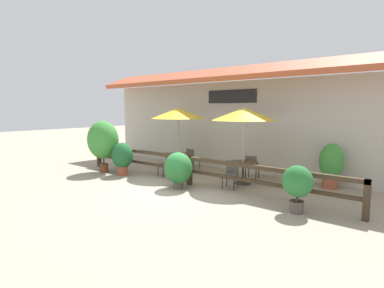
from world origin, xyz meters
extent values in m
plane|color=#9E937F|center=(0.00, 0.00, 0.00)|extent=(60.00, 60.00, 0.00)
cube|color=#BCB7A8|center=(0.00, 4.20, 1.80)|extent=(14.00, 0.40, 3.60)
cube|color=#B25133|center=(0.00, 3.65, 3.88)|extent=(14.28, 1.48, 0.70)
cube|color=black|center=(-0.22, 3.97, 3.00)|extent=(2.20, 0.04, 0.52)
cube|color=#3D2D1E|center=(0.00, 1.05, 0.89)|extent=(10.40, 0.14, 0.11)
cube|color=#3D2D1E|center=(0.00, 1.05, 0.47)|extent=(10.40, 0.10, 0.09)
cube|color=#3D2D1E|center=(-5.13, 1.05, 0.47)|extent=(0.14, 0.14, 0.95)
cube|color=#3D2D1E|center=(0.00, 1.05, 0.47)|extent=(0.14, 0.14, 0.95)
cube|color=#3D2D1E|center=(5.13, 1.05, 0.47)|extent=(0.14, 0.14, 0.95)
cylinder|color=#B7B2A8|center=(-1.62, 2.34, 1.10)|extent=(0.06, 0.06, 2.19)
cone|color=yellow|center=(-1.62, 2.34, 2.34)|extent=(2.14, 2.14, 0.41)
sphere|color=#B2ADA3|center=(-1.62, 2.34, 2.54)|extent=(0.07, 0.07, 0.07)
cylinder|color=#4C3826|center=(-1.62, 2.34, 0.71)|extent=(1.03, 1.03, 0.05)
cylinder|color=#333333|center=(-1.62, 2.34, 0.34)|extent=(0.07, 0.07, 0.68)
cylinder|color=#333333|center=(-1.62, 2.34, 0.01)|extent=(0.56, 0.56, 0.03)
cube|color=#514C47|center=(-1.56, 1.49, 0.43)|extent=(0.51, 0.51, 0.05)
cube|color=#514C47|center=(-1.52, 1.68, 0.66)|extent=(0.40, 0.13, 0.40)
cylinder|color=#2D2D2D|center=(-1.79, 1.36, 0.20)|extent=(0.04, 0.04, 0.41)
cylinder|color=#2D2D2D|center=(-1.43, 1.26, 0.20)|extent=(0.04, 0.04, 0.41)
cylinder|color=#2D2D2D|center=(-1.70, 1.72, 0.20)|extent=(0.04, 0.04, 0.41)
cylinder|color=#2D2D2D|center=(-1.33, 1.63, 0.20)|extent=(0.04, 0.04, 0.41)
cube|color=#514C47|center=(-1.54, 3.18, 0.43)|extent=(0.46, 0.46, 0.05)
cube|color=#514C47|center=(-1.56, 2.99, 0.66)|extent=(0.40, 0.07, 0.40)
cylinder|color=#2D2D2D|center=(-1.34, 3.35, 0.20)|extent=(0.04, 0.04, 0.41)
cylinder|color=#2D2D2D|center=(-1.72, 3.39, 0.20)|extent=(0.04, 0.04, 0.41)
cylinder|color=#2D2D2D|center=(-1.37, 2.97, 0.20)|extent=(0.04, 0.04, 0.41)
cylinder|color=#2D2D2D|center=(-1.75, 3.01, 0.20)|extent=(0.04, 0.04, 0.41)
cylinder|color=#B7B2A8|center=(1.30, 2.30, 1.10)|extent=(0.06, 0.06, 2.19)
cone|color=yellow|center=(1.30, 2.30, 2.34)|extent=(2.14, 2.14, 0.41)
sphere|color=#B2ADA3|center=(1.30, 2.30, 2.54)|extent=(0.07, 0.07, 0.07)
cylinder|color=#4C3826|center=(1.30, 2.30, 0.71)|extent=(1.03, 1.03, 0.05)
cylinder|color=#333333|center=(1.30, 2.30, 0.34)|extent=(0.07, 0.07, 0.68)
cylinder|color=#333333|center=(1.30, 2.30, 0.01)|extent=(0.56, 0.56, 0.03)
cube|color=#514C47|center=(1.31, 1.49, 0.43)|extent=(0.50, 0.50, 0.05)
cube|color=#514C47|center=(1.27, 1.67, 0.66)|extent=(0.40, 0.12, 0.40)
cylinder|color=#2D2D2D|center=(1.16, 1.26, 0.20)|extent=(0.04, 0.04, 0.41)
cylinder|color=#2D2D2D|center=(1.53, 1.34, 0.20)|extent=(0.04, 0.04, 0.41)
cylinder|color=#2D2D2D|center=(1.08, 1.63, 0.20)|extent=(0.04, 0.04, 0.41)
cylinder|color=#2D2D2D|center=(1.45, 1.71, 0.20)|extent=(0.04, 0.04, 0.41)
cube|color=#514C47|center=(1.23, 3.11, 0.43)|extent=(0.49, 0.49, 0.05)
cube|color=#514C47|center=(1.26, 2.93, 0.66)|extent=(0.40, 0.11, 0.40)
cylinder|color=#2D2D2D|center=(1.38, 3.34, 0.20)|extent=(0.04, 0.04, 0.41)
cylinder|color=#2D2D2D|center=(1.00, 3.26, 0.20)|extent=(0.04, 0.04, 0.41)
cylinder|color=#2D2D2D|center=(1.45, 2.96, 0.20)|extent=(0.04, 0.04, 0.41)
cylinder|color=#2D2D2D|center=(1.08, 2.89, 0.20)|extent=(0.04, 0.04, 0.41)
cylinder|color=#564C47|center=(0.01, 0.47, 0.12)|extent=(0.31, 0.31, 0.24)
cylinder|color=#564C47|center=(0.01, 0.47, 0.22)|extent=(0.33, 0.33, 0.04)
ellipsoid|color=#287033|center=(0.01, 0.47, 0.66)|extent=(0.94, 0.84, 1.00)
cylinder|color=#564C47|center=(3.73, 0.60, 0.15)|extent=(0.32, 0.32, 0.29)
cylinder|color=#564C47|center=(3.73, 0.60, 0.27)|extent=(0.35, 0.35, 0.04)
cylinder|color=brown|center=(3.73, 0.60, 0.41)|extent=(0.06, 0.06, 0.23)
ellipsoid|color=#287033|center=(3.73, 0.60, 0.78)|extent=(0.73, 0.66, 0.77)
cylinder|color=brown|center=(-3.92, 0.45, 0.17)|extent=(0.33, 0.33, 0.34)
cylinder|color=brown|center=(-3.92, 0.45, 0.32)|extent=(0.35, 0.35, 0.04)
cylinder|color=brown|center=(-3.92, 0.45, 0.57)|extent=(0.06, 0.06, 0.45)
ellipsoid|color=#3D8E38|center=(-3.92, 0.45, 1.29)|extent=(1.29, 1.16, 1.50)
cylinder|color=#9E4C33|center=(-2.90, 0.58, 0.17)|extent=(0.38, 0.38, 0.35)
cylinder|color=#9E4C33|center=(-2.90, 0.58, 0.33)|extent=(0.42, 0.42, 0.04)
ellipsoid|color=#1E5B2D|center=(-2.90, 0.58, 0.76)|extent=(0.86, 0.77, 0.97)
cylinder|color=#9E4C33|center=(3.75, 3.55, 0.19)|extent=(0.47, 0.47, 0.38)
cylinder|color=#9E4C33|center=(3.75, 3.55, 0.36)|extent=(0.51, 0.51, 0.04)
ellipsoid|color=#3D8E38|center=(3.75, 3.55, 0.86)|extent=(0.74, 0.66, 1.13)
camera|label=1|loc=(6.16, -6.46, 2.52)|focal=28.00mm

